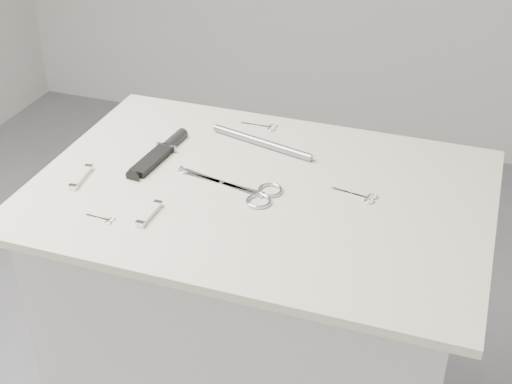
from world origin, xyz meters
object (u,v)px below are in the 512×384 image
(large_shears, at_px, (249,191))
(metal_rail, at_px, (262,142))
(embroidery_scissors_a, at_px, (362,196))
(pocket_knife_b, at_px, (81,177))
(tiny_scissors, at_px, (104,219))
(pocket_knife_a, at_px, (149,214))
(embroidery_scissors_b, at_px, (265,126))
(sheathed_knife, at_px, (162,151))
(plinth, at_px, (260,344))

(large_shears, relative_size, metal_rail, 0.89)
(embroidery_scissors_a, xyz_separation_m, pocket_knife_b, (-0.61, -0.13, 0.00))
(large_shears, distance_m, tiny_scissors, 0.32)
(pocket_knife_a, bearing_deg, metal_rail, -17.53)
(large_shears, height_order, embroidery_scissors_b, large_shears)
(large_shears, relative_size, sheathed_knife, 1.12)
(tiny_scissors, relative_size, sheathed_knife, 0.30)
(embroidery_scissors_a, bearing_deg, plinth, -159.93)
(plinth, height_order, embroidery_scissors_a, embroidery_scissors_a)
(embroidery_scissors_b, bearing_deg, embroidery_scissors_a, -39.98)
(pocket_knife_b, xyz_separation_m, metal_rail, (0.33, 0.28, 0.00))
(pocket_knife_b, bearing_deg, embroidery_scissors_b, -46.03)
(tiny_scissors, height_order, sheathed_knife, sheathed_knife)
(tiny_scissors, xyz_separation_m, metal_rail, (0.21, 0.41, 0.01))
(large_shears, bearing_deg, pocket_knife_a, -126.10)
(large_shears, xyz_separation_m, embroidery_scissors_b, (-0.07, 0.31, -0.00))
(embroidery_scissors_b, relative_size, sheathed_knife, 0.42)
(plinth, bearing_deg, sheathed_knife, 165.56)
(tiny_scissors, relative_size, pocket_knife_a, 0.72)
(pocket_knife_a, bearing_deg, pocket_knife_b, 70.03)
(embroidery_scissors_b, bearing_deg, sheathed_knife, -131.95)
(large_shears, relative_size, pocket_knife_b, 2.46)
(embroidery_scissors_a, xyz_separation_m, pocket_knife_a, (-0.40, -0.22, 0.00))
(plinth, xyz_separation_m, metal_rail, (-0.06, 0.19, 0.48))
(pocket_knife_a, bearing_deg, tiny_scissors, 118.83)
(plinth, relative_size, embroidery_scissors_a, 8.81)
(plinth, height_order, large_shears, large_shears)
(plinth, distance_m, sheathed_knife, 0.55)
(pocket_knife_b, bearing_deg, large_shears, -85.95)
(plinth, bearing_deg, pocket_knife_b, -166.54)
(large_shears, height_order, metal_rail, metal_rail)
(sheathed_knife, distance_m, pocket_knife_b, 0.20)
(embroidery_scissors_b, distance_m, pocket_knife_a, 0.47)
(plinth, relative_size, large_shears, 3.63)
(pocket_knife_a, bearing_deg, sheathed_knife, 20.81)
(embroidery_scissors_b, xyz_separation_m, pocket_knife_b, (-0.31, -0.38, 0.00))
(large_shears, height_order, embroidery_scissors_a, large_shears)
(plinth, height_order, embroidery_scissors_b, embroidery_scissors_b)
(embroidery_scissors_b, height_order, sheathed_knife, sheathed_knife)
(large_shears, distance_m, pocket_knife_a, 0.22)
(metal_rail, bearing_deg, tiny_scissors, -116.93)
(sheathed_knife, relative_size, metal_rail, 0.79)
(pocket_knife_a, relative_size, pocket_knife_b, 0.90)
(sheathed_knife, relative_size, pocket_knife_a, 2.42)
(embroidery_scissors_a, bearing_deg, large_shears, -155.60)
(embroidery_scissors_a, xyz_separation_m, embroidery_scissors_b, (-0.30, 0.24, -0.00))
(tiny_scissors, bearing_deg, large_shears, 41.50)
(embroidery_scissors_a, distance_m, metal_rail, 0.31)
(embroidery_scissors_a, distance_m, sheathed_knife, 0.49)
(embroidery_scissors_a, height_order, pocket_knife_a, pocket_knife_a)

